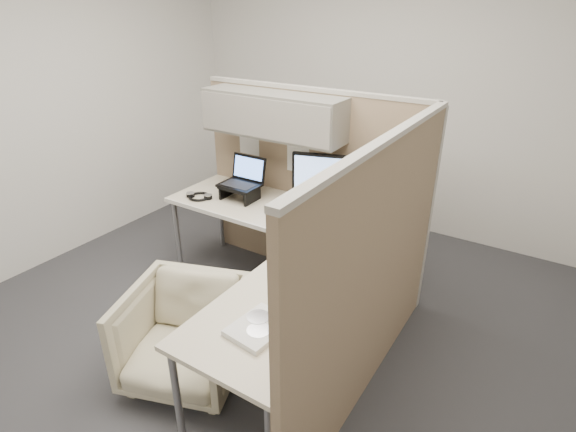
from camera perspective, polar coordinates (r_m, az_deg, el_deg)
The scene contains 19 objects.
ground at distance 3.50m, azimuth -3.69°, elevation -13.78°, with size 4.50×4.50×0.00m, color #313035.
partition_back at distance 3.69m, azimuth 0.69°, elevation 7.90°, with size 2.00×0.36×1.63m.
partition_right at distance 2.63m, azimuth 11.16°, elevation -7.21°, with size 0.07×2.03×1.63m.
desk at distance 3.14m, azimuth -0.84°, elevation -3.61°, with size 2.00×1.98×0.73m.
office_chair at distance 2.98m, azimuth -13.02°, elevation -14.02°, with size 0.69×0.64×0.71m, color beige.
monitor_left at distance 3.44m, azimuth 4.15°, elevation 4.82°, with size 0.43×0.20×0.47m.
monitor_right at distance 3.16m, azimuth 10.38°, elevation 2.54°, with size 0.38×0.29×0.47m.
laptop_station at distance 3.74m, azimuth -5.90°, elevation 4.15°, with size 0.33×0.28×0.34m.
keyboard at distance 3.28m, azimuth 2.04°, elevation -1.19°, with size 0.44×0.15×0.02m, color black.
mouse at distance 3.07m, azimuth 7.05°, elevation -3.29°, with size 0.09×0.06×0.03m, color black.
travel_mug at distance 3.38m, azimuth 6.05°, elevation 0.82°, with size 0.08×0.08×0.16m.
soda_can_green at distance 3.03m, azimuth 10.11°, elevation -3.04°, with size 0.07×0.07×0.12m, color #B21E1E.
soda_can_silver at distance 3.22m, azimuth 10.04°, elevation -1.17°, with size 0.07×0.07×0.12m, color #1E3FA5.
sticky_note_d at distance 3.49m, azimuth -0.06°, elevation 0.38°, with size 0.08×0.08×0.01m, color yellow.
sticky_note_c at distance 3.78m, azimuth -4.26°, elevation 2.36°, with size 0.08×0.08×0.01m, color yellow.
sticky_note_b at distance 3.28m, azimuth -1.27°, elevation -1.34°, with size 0.08×0.08×0.01m, color yellow.
headphones at distance 3.84m, azimuth -11.20°, elevation 2.46°, with size 0.23×0.23×0.03m.
paper_stack at distance 2.32m, azimuth -3.71°, elevation -13.94°, with size 0.27×0.32×0.03m.
desk_clock at distance 2.62m, azimuth 3.58°, elevation -7.99°, with size 0.07×0.09×0.09m.
Camera 1 is at (1.64, -2.16, 2.22)m, focal length 28.00 mm.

